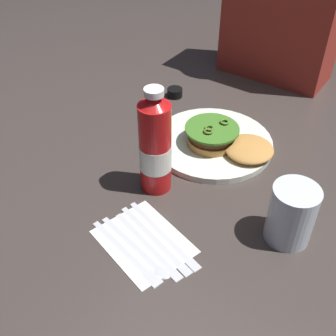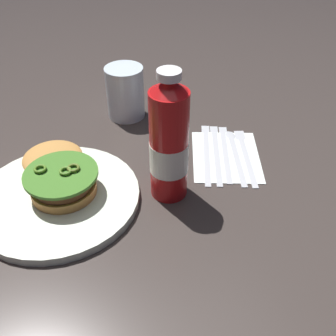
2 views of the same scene
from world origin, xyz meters
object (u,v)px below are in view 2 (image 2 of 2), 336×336
at_px(burger_sandwich, 59,173).
at_px(water_glass, 125,92).
at_px(fork_utensil, 245,151).
at_px(table_knife, 216,148).
at_px(ketchup_bottle, 169,144).
at_px(napkin, 227,157).
at_px(butter_knife, 207,148).
at_px(spoon_utensil, 234,148).
at_px(dinner_plate, 58,198).
at_px(steak_knife, 226,148).

height_order(burger_sandwich, water_glass, water_glass).
distance_m(fork_utensil, table_knife, 0.06).
relative_size(ketchup_bottle, napkin, 1.38).
bearing_deg(water_glass, table_knife, -140.36).
bearing_deg(butter_knife, napkin, -139.42).
relative_size(ketchup_bottle, spoon_utensil, 1.27).
bearing_deg(napkin, ketchup_bottle, 116.35).
bearing_deg(spoon_utensil, water_glass, 44.71).
relative_size(dinner_plate, spoon_utensil, 1.54).
distance_m(ketchup_bottle, napkin, 0.19).
bearing_deg(steak_knife, burger_sandwich, 95.28).
bearing_deg(water_glass, burger_sandwich, 144.09).
bearing_deg(burger_sandwich, ketchup_bottle, -108.28).
xyz_separation_m(burger_sandwich, napkin, (0.01, -0.34, -0.03)).
height_order(water_glass, fork_utensil, water_glass).
xyz_separation_m(burger_sandwich, water_glass, (0.23, -0.17, 0.03)).
bearing_deg(napkin, steak_knife, -16.65).
height_order(ketchup_bottle, napkin, ketchup_bottle).
distance_m(water_glass, butter_knife, 0.24).
relative_size(napkin, table_knife, 0.85).
distance_m(dinner_plate, spoon_utensil, 0.38).
bearing_deg(steak_knife, water_glass, 42.05).
bearing_deg(water_glass, butter_knife, -143.12).
bearing_deg(napkin, butter_knife, 40.58).
distance_m(burger_sandwich, table_knife, 0.33).
distance_m(spoon_utensil, butter_knife, 0.06).
relative_size(steak_knife, butter_knife, 0.96).
relative_size(water_glass, steak_knife, 0.61).
distance_m(ketchup_bottle, table_knife, 0.20).
bearing_deg(dinner_plate, steak_knife, -78.84).
bearing_deg(table_knife, spoon_utensil, -101.48).
bearing_deg(table_knife, burger_sandwich, 96.67).
bearing_deg(fork_utensil, ketchup_bottle, 112.62).
bearing_deg(dinner_plate, fork_utensil, -82.43).
xyz_separation_m(ketchup_bottle, butter_knife, (0.11, -0.11, -0.10)).
bearing_deg(spoon_utensil, burger_sandwich, 94.73).
bearing_deg(butter_knife, spoon_utensil, -103.33).
height_order(dinner_plate, steak_knife, dinner_plate).
bearing_deg(burger_sandwich, spoon_utensil, -85.27).
relative_size(steak_knife, table_knife, 0.98).
bearing_deg(burger_sandwich, napkin, -88.82).
bearing_deg(fork_utensil, napkin, 99.17).
relative_size(table_knife, butter_knife, 0.99).
bearing_deg(table_knife, dinner_plate, 102.81).
bearing_deg(water_glass, dinner_plate, 146.97).
height_order(napkin, table_knife, table_knife).
relative_size(water_glass, spoon_utensil, 0.63).
relative_size(ketchup_bottle, steak_knife, 1.21).
height_order(fork_utensil, table_knife, same).
xyz_separation_m(water_glass, table_knife, (-0.19, -0.16, -0.06)).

